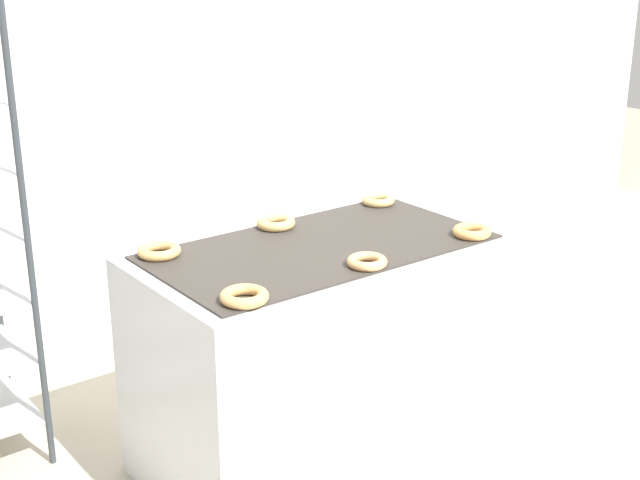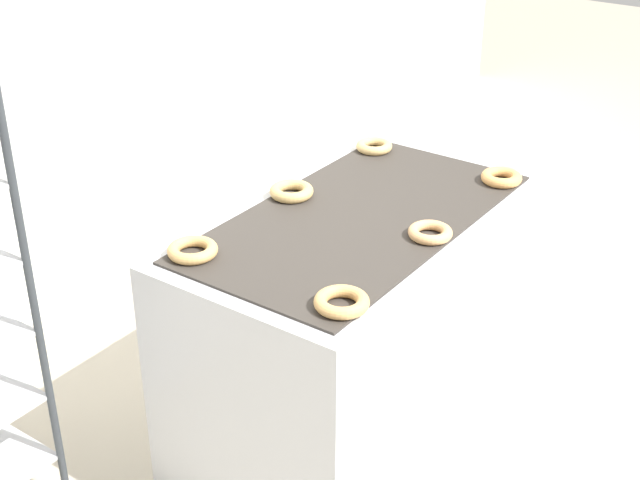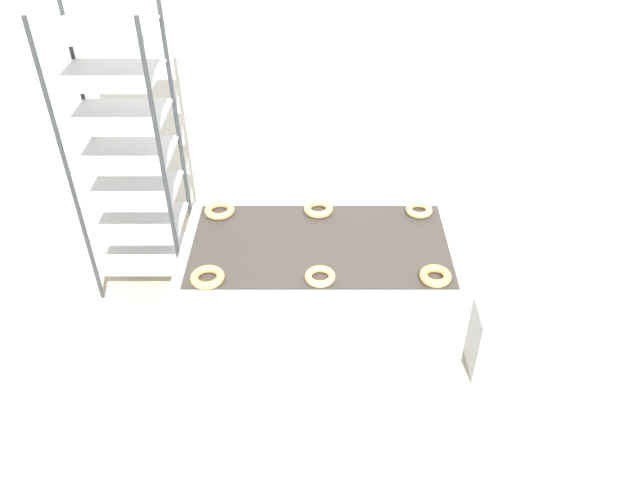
% 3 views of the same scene
% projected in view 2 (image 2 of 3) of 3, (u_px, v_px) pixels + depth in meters
% --- Properties ---
extents(fryer_machine, '(1.28, 0.71, 0.84)m').
position_uv_depth(fryer_machine, '(357.00, 328.00, 2.99)').
color(fryer_machine, silver).
rests_on(fryer_machine, ground_plane).
extents(glaze_bin, '(0.34, 0.28, 0.40)m').
position_uv_depth(glaze_bin, '(476.00, 267.00, 3.80)').
color(glaze_bin, silver).
rests_on(glaze_bin, ground_plane).
extents(donut_near_left, '(0.15, 0.15, 0.04)m').
position_uv_depth(donut_near_left, '(342.00, 302.00, 2.30)').
color(donut_near_left, tan).
rests_on(donut_near_left, fryer_machine).
extents(donut_near_center, '(0.13, 0.13, 0.03)m').
position_uv_depth(donut_near_center, '(429.00, 233.00, 2.65)').
color(donut_near_center, '#E4AB6C').
rests_on(donut_near_center, fryer_machine).
extents(donut_near_right, '(0.14, 0.14, 0.04)m').
position_uv_depth(donut_near_right, '(501.00, 177.00, 3.01)').
color(donut_near_right, '#E9A65B').
rests_on(donut_near_right, fryer_machine).
extents(donut_far_left, '(0.15, 0.15, 0.03)m').
position_uv_depth(donut_far_left, '(193.00, 250.00, 2.55)').
color(donut_far_left, '#DEAB63').
rests_on(donut_far_left, fryer_machine).
extents(donut_far_center, '(0.14, 0.14, 0.04)m').
position_uv_depth(donut_far_center, '(291.00, 191.00, 2.91)').
color(donut_far_center, tan).
rests_on(donut_far_center, fryer_machine).
extents(donut_far_right, '(0.13, 0.13, 0.03)m').
position_uv_depth(donut_far_right, '(374.00, 146.00, 3.27)').
color(donut_far_right, '#DDB56E').
rests_on(donut_far_right, fryer_machine).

